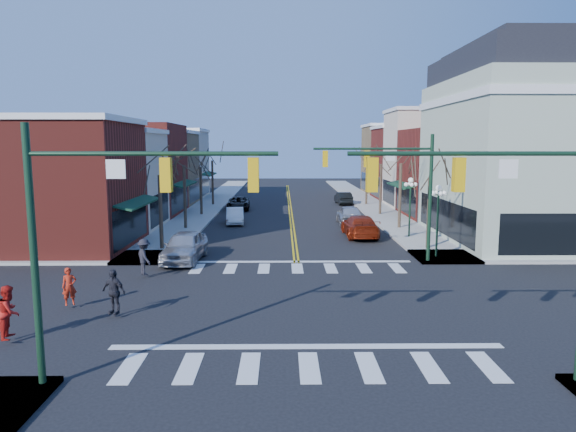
{
  "coord_description": "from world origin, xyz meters",
  "views": [
    {
      "loc": [
        -0.79,
        -20.8,
        6.64
      ],
      "look_at": [
        -0.5,
        6.62,
        2.8
      ],
      "focal_mm": 32.0,
      "sensor_mm": 36.0,
      "label": 1
    }
  ],
  "objects_px": {
    "car_right_mid": "(350,215)",
    "pedestrian_dark_a": "(114,292)",
    "car_right_near": "(360,226)",
    "lamppost_midblock": "(410,197)",
    "car_left_far": "(238,203)",
    "pedestrian_red_b": "(9,312)",
    "pedestrian_dark_b": "(144,257)",
    "car_left_near": "(185,246)",
    "car_left_mid": "(235,216)",
    "lamppost_corner": "(438,208)",
    "pedestrian_red_a": "(69,286)",
    "victorian_corner": "(534,144)",
    "car_right_far": "(343,198)"
  },
  "relations": [
    {
      "from": "pedestrian_dark_a",
      "to": "pedestrian_red_a",
      "type": "bearing_deg",
      "value": 174.46
    },
    {
      "from": "pedestrian_red_b",
      "to": "car_left_far",
      "type": "bearing_deg",
      "value": -18.39
    },
    {
      "from": "pedestrian_dark_b",
      "to": "car_left_mid",
      "type": "bearing_deg",
      "value": -45.66
    },
    {
      "from": "lamppost_corner",
      "to": "car_left_near",
      "type": "height_order",
      "value": "lamppost_corner"
    },
    {
      "from": "pedestrian_dark_b",
      "to": "car_right_mid",
      "type": "bearing_deg",
      "value": -72.58
    },
    {
      "from": "car_right_near",
      "to": "pedestrian_red_b",
      "type": "distance_m",
      "value": 24.71
    },
    {
      "from": "lamppost_midblock",
      "to": "pedestrian_dark_b",
      "type": "height_order",
      "value": "lamppost_midblock"
    },
    {
      "from": "car_right_mid",
      "to": "car_right_far",
      "type": "relative_size",
      "value": 1.17
    },
    {
      "from": "car_right_mid",
      "to": "pedestrian_dark_a",
      "type": "relative_size",
      "value": 2.76
    },
    {
      "from": "victorian_corner",
      "to": "lamppost_midblock",
      "type": "xyz_separation_m",
      "value": [
        -8.3,
        0.5,
        -3.7
      ]
    },
    {
      "from": "pedestrian_dark_b",
      "to": "car_left_far",
      "type": "bearing_deg",
      "value": -41.39
    },
    {
      "from": "victorian_corner",
      "to": "car_right_mid",
      "type": "distance_m",
      "value": 14.78
    },
    {
      "from": "car_right_near",
      "to": "pedestrian_dark_a",
      "type": "distance_m",
      "value": 21.14
    },
    {
      "from": "pedestrian_red_a",
      "to": "car_right_near",
      "type": "bearing_deg",
      "value": 18.69
    },
    {
      "from": "lamppost_corner",
      "to": "pedestrian_dark_b",
      "type": "distance_m",
      "value": 16.56
    },
    {
      "from": "car_right_far",
      "to": "pedestrian_dark_a",
      "type": "xyz_separation_m",
      "value": [
        -13.31,
        -37.72,
        0.34
      ]
    },
    {
      "from": "car_right_mid",
      "to": "lamppost_corner",
      "type": "bearing_deg",
      "value": 105.47
    },
    {
      "from": "lamppost_midblock",
      "to": "pedestrian_dark_b",
      "type": "relative_size",
      "value": 2.38
    },
    {
      "from": "lamppost_midblock",
      "to": "car_left_far",
      "type": "relative_size",
      "value": 0.91
    },
    {
      "from": "lamppost_corner",
      "to": "car_left_mid",
      "type": "height_order",
      "value": "lamppost_corner"
    },
    {
      "from": "car_left_far",
      "to": "pedestrian_dark_b",
      "type": "bearing_deg",
      "value": -97.4
    },
    {
      "from": "lamppost_corner",
      "to": "pedestrian_red_a",
      "type": "bearing_deg",
      "value": -153.0
    },
    {
      "from": "lamppost_midblock",
      "to": "pedestrian_red_a",
      "type": "bearing_deg",
      "value": -138.73
    },
    {
      "from": "car_right_far",
      "to": "pedestrian_red_a",
      "type": "distance_m",
      "value": 39.74
    },
    {
      "from": "victorian_corner",
      "to": "lamppost_midblock",
      "type": "height_order",
      "value": "victorian_corner"
    },
    {
      "from": "lamppost_midblock",
      "to": "car_left_near",
      "type": "bearing_deg",
      "value": -154.58
    },
    {
      "from": "pedestrian_dark_a",
      "to": "pedestrian_dark_b",
      "type": "distance_m",
      "value": 5.99
    },
    {
      "from": "car_left_mid",
      "to": "pedestrian_dark_b",
      "type": "height_order",
      "value": "pedestrian_dark_b"
    },
    {
      "from": "car_right_mid",
      "to": "pedestrian_red_b",
      "type": "xyz_separation_m",
      "value": [
        -14.8,
        -25.46,
        0.24
      ]
    },
    {
      "from": "lamppost_corner",
      "to": "car_right_mid",
      "type": "xyz_separation_m",
      "value": [
        -3.4,
        12.9,
        -2.14
      ]
    },
    {
      "from": "victorian_corner",
      "to": "pedestrian_red_b",
      "type": "relative_size",
      "value": 7.85
    },
    {
      "from": "car_left_near",
      "to": "car_right_near",
      "type": "height_order",
      "value": "car_left_near"
    },
    {
      "from": "pedestrian_dark_b",
      "to": "victorian_corner",
      "type": "bearing_deg",
      "value": -103.56
    },
    {
      "from": "car_right_mid",
      "to": "pedestrian_dark_b",
      "type": "bearing_deg",
      "value": 54.38
    },
    {
      "from": "car_left_near",
      "to": "pedestrian_red_b",
      "type": "distance_m",
      "value": 12.65
    },
    {
      "from": "pedestrian_dark_a",
      "to": "car_left_far",
      "type": "bearing_deg",
      "value": 108.26
    },
    {
      "from": "car_right_near",
      "to": "car_right_far",
      "type": "bearing_deg",
      "value": -94.35
    },
    {
      "from": "car_left_near",
      "to": "pedestrian_dark_b",
      "type": "distance_m",
      "value": 3.93
    },
    {
      "from": "pedestrian_red_b",
      "to": "pedestrian_dark_a",
      "type": "relative_size",
      "value": 1.04
    },
    {
      "from": "pedestrian_red_a",
      "to": "pedestrian_red_b",
      "type": "bearing_deg",
      "value": -128.61
    },
    {
      "from": "car_right_near",
      "to": "car_right_far",
      "type": "xyz_separation_m",
      "value": [
        1.21,
        20.39,
        -0.11
      ]
    },
    {
      "from": "lamppost_midblock",
      "to": "car_right_mid",
      "type": "xyz_separation_m",
      "value": [
        -3.4,
        6.4,
        -2.14
      ]
    },
    {
      "from": "lamppost_corner",
      "to": "car_left_near",
      "type": "distance_m",
      "value": 14.76
    },
    {
      "from": "victorian_corner",
      "to": "lamppost_corner",
      "type": "distance_m",
      "value": 10.89
    },
    {
      "from": "car_left_far",
      "to": "pedestrian_dark_a",
      "type": "distance_m",
      "value": 32.97
    },
    {
      "from": "car_left_mid",
      "to": "car_right_near",
      "type": "bearing_deg",
      "value": -38.63
    },
    {
      "from": "car_right_near",
      "to": "pedestrian_red_b",
      "type": "xyz_separation_m",
      "value": [
        -14.8,
        -19.78,
        0.27
      ]
    },
    {
      "from": "car_left_near",
      "to": "car_left_far",
      "type": "relative_size",
      "value": 1.05
    },
    {
      "from": "car_right_far",
      "to": "pedestrian_red_a",
      "type": "xyz_separation_m",
      "value": [
        -15.47,
        -36.6,
        0.24
      ]
    },
    {
      "from": "lamppost_corner",
      "to": "pedestrian_red_b",
      "type": "height_order",
      "value": "lamppost_corner"
    }
  ]
}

